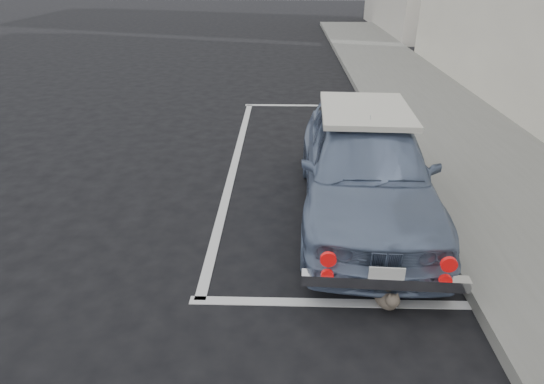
{
  "coord_description": "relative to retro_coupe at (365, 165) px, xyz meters",
  "views": [
    {
      "loc": [
        -0.07,
        -4.07,
        3.06
      ],
      "look_at": [
        -0.2,
        0.47,
        0.75
      ],
      "focal_mm": 30.0,
      "sensor_mm": 36.0,
      "label": 1
    }
  ],
  "objects": [
    {
      "name": "retro_coupe",
      "position": [
        0.0,
        0.0,
        0.0
      ],
      "size": [
        1.82,
        4.16,
        1.39
      ],
      "rotation": [
        0.0,
        0.0,
        -0.04
      ],
      "color": "#6F82A4",
      "rests_on": "ground"
    },
    {
      "name": "pline_side",
      "position": [
        -1.88,
        1.63,
        -0.7
      ],
      "size": [
        0.12,
        7.0,
        0.01
      ],
      "primitive_type": "cube",
      "color": "silver",
      "rests_on": "ground"
    },
    {
      "name": "pline_rear",
      "position": [
        -0.48,
        -1.87,
        -0.7
      ],
      "size": [
        3.0,
        0.12,
        0.01
      ],
      "primitive_type": "cube",
      "color": "silver",
      "rests_on": "ground"
    },
    {
      "name": "cat",
      "position": [
        -0.02,
        -1.89,
        -0.58
      ],
      "size": [
        0.28,
        0.51,
        0.27
      ],
      "rotation": [
        0.0,
        0.0,
        0.18
      ],
      "color": "#78675B",
      "rests_on": "ground"
    },
    {
      "name": "ground",
      "position": [
        -0.98,
        -1.37,
        -0.7
      ],
      "size": [
        80.0,
        80.0,
        0.0
      ],
      "primitive_type": "plane",
      "color": "black",
      "rests_on": "ground"
    },
    {
      "name": "pline_front",
      "position": [
        -0.48,
        5.13,
        -0.7
      ],
      "size": [
        3.0,
        0.12,
        0.01
      ],
      "primitive_type": "cube",
      "color": "silver",
      "rests_on": "ground"
    },
    {
      "name": "sidewalk",
      "position": [
        2.22,
        0.63,
        -0.63
      ],
      "size": [
        2.8,
        40.0,
        0.15
      ],
      "primitive_type": "cube",
      "color": "slate",
      "rests_on": "ground"
    }
  ]
}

